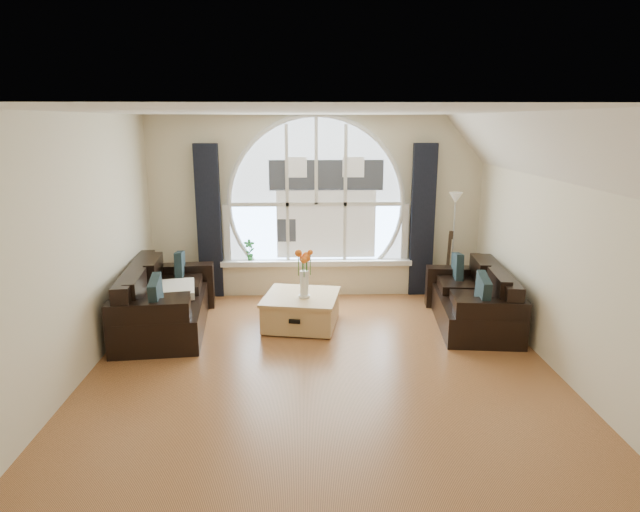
# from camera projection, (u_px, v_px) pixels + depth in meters

# --- Properties ---
(ground) EXTENTS (5.00, 5.50, 0.01)m
(ground) POSITION_uv_depth(u_px,v_px,m) (323.00, 371.00, 5.80)
(ground) COLOR brown
(ground) RESTS_ON ground
(ceiling) EXTENTS (5.00, 5.50, 0.01)m
(ceiling) POSITION_uv_depth(u_px,v_px,m) (323.00, 112.00, 5.14)
(ceiling) COLOR silver
(ceiling) RESTS_ON ground
(wall_back) EXTENTS (5.00, 0.01, 2.70)m
(wall_back) POSITION_uv_depth(u_px,v_px,m) (316.00, 207.00, 8.14)
(wall_back) COLOR beige
(wall_back) RESTS_ON ground
(wall_front) EXTENTS (5.00, 0.01, 2.70)m
(wall_front) POSITION_uv_depth(u_px,v_px,m) (342.00, 371.00, 2.81)
(wall_front) COLOR beige
(wall_front) RESTS_ON ground
(wall_left) EXTENTS (0.01, 5.50, 2.70)m
(wall_left) POSITION_uv_depth(u_px,v_px,m) (74.00, 251.00, 5.40)
(wall_left) COLOR beige
(wall_left) RESTS_ON ground
(wall_right) EXTENTS (0.01, 5.50, 2.70)m
(wall_right) POSITION_uv_depth(u_px,v_px,m) (565.00, 247.00, 5.55)
(wall_right) COLOR beige
(wall_right) RESTS_ON ground
(attic_slope) EXTENTS (0.92, 5.50, 0.72)m
(attic_slope) POSITION_uv_depth(u_px,v_px,m) (546.00, 149.00, 5.29)
(attic_slope) COLOR silver
(attic_slope) RESTS_ON ground
(arched_window) EXTENTS (2.60, 0.06, 2.15)m
(arched_window) POSITION_uv_depth(u_px,v_px,m) (316.00, 189.00, 8.04)
(arched_window) COLOR silver
(arched_window) RESTS_ON wall_back
(window_sill) EXTENTS (2.90, 0.22, 0.08)m
(window_sill) POSITION_uv_depth(u_px,v_px,m) (316.00, 262.00, 8.24)
(window_sill) COLOR white
(window_sill) RESTS_ON wall_back
(window_frame) EXTENTS (2.76, 0.08, 2.15)m
(window_frame) POSITION_uv_depth(u_px,v_px,m) (316.00, 189.00, 8.01)
(window_frame) COLOR white
(window_frame) RESTS_ON wall_back
(neighbor_house) EXTENTS (1.70, 0.02, 1.50)m
(neighbor_house) POSITION_uv_depth(u_px,v_px,m) (326.00, 197.00, 8.06)
(neighbor_house) COLOR silver
(neighbor_house) RESTS_ON wall_back
(curtain_left) EXTENTS (0.35, 0.12, 2.30)m
(curtain_left) POSITION_uv_depth(u_px,v_px,m) (209.00, 222.00, 8.02)
(curtain_left) COLOR black
(curtain_left) RESTS_ON ground
(curtain_right) EXTENTS (0.35, 0.12, 2.30)m
(curtain_right) POSITION_uv_depth(u_px,v_px,m) (422.00, 221.00, 8.12)
(curtain_right) COLOR black
(curtain_right) RESTS_ON ground
(sofa_left) EXTENTS (1.12, 1.95, 0.83)m
(sofa_left) POSITION_uv_depth(u_px,v_px,m) (166.00, 299.00, 6.89)
(sofa_left) COLOR black
(sofa_left) RESTS_ON ground
(sofa_right) EXTENTS (1.02, 1.77, 0.75)m
(sofa_right) POSITION_uv_depth(u_px,v_px,m) (472.00, 296.00, 7.02)
(sofa_right) COLOR black
(sofa_right) RESTS_ON ground
(coffee_chest) EXTENTS (1.08, 1.08, 0.46)m
(coffee_chest) POSITION_uv_depth(u_px,v_px,m) (301.00, 309.00, 7.03)
(coffee_chest) COLOR tan
(coffee_chest) RESTS_ON ground
(throw_blanket) EXTENTS (0.65, 0.65, 0.10)m
(throw_blanket) POSITION_uv_depth(u_px,v_px,m) (172.00, 290.00, 6.94)
(throw_blanket) COLOR silver
(throw_blanket) RESTS_ON sofa_left
(vase_flowers) EXTENTS (0.24, 0.24, 0.70)m
(vase_flowers) POSITION_uv_depth(u_px,v_px,m) (304.00, 268.00, 6.82)
(vase_flowers) COLOR white
(vase_flowers) RESTS_ON coffee_chest
(floor_lamp) EXTENTS (0.24, 0.24, 1.60)m
(floor_lamp) POSITION_uv_depth(u_px,v_px,m) (453.00, 246.00, 8.05)
(floor_lamp) COLOR #B2B2B2
(floor_lamp) RESTS_ON ground
(guitar) EXTENTS (0.42, 0.36, 1.06)m
(guitar) POSITION_uv_depth(u_px,v_px,m) (447.00, 264.00, 8.05)
(guitar) COLOR olive
(guitar) RESTS_ON ground
(potted_plant) EXTENTS (0.19, 0.15, 0.32)m
(potted_plant) POSITION_uv_depth(u_px,v_px,m) (249.00, 250.00, 8.16)
(potted_plant) COLOR #1E6023
(potted_plant) RESTS_ON window_sill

